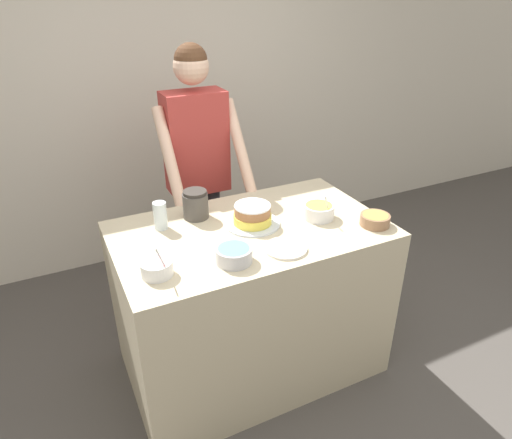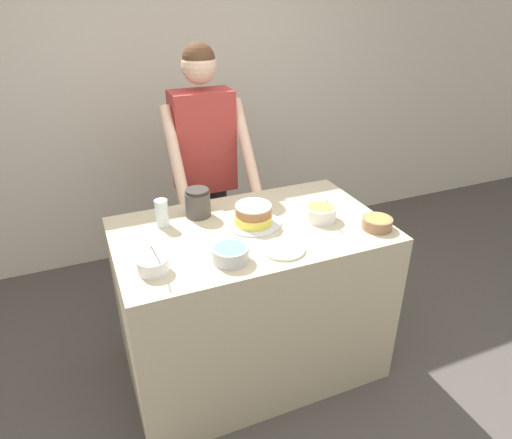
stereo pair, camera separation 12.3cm
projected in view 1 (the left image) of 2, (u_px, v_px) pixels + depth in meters
name	position (u px, v px, depth m)	size (l,w,h in m)	color
ground_plane	(285.00, 413.00, 2.50)	(14.00, 14.00, 0.00)	#4C4742
wall_back	(161.00, 98.00, 3.52)	(10.00, 0.05, 2.60)	beige
counter	(251.00, 300.00, 2.62)	(1.43, 0.85, 0.95)	#C6B793
person_baker	(197.00, 156.00, 2.95)	(0.53, 0.49, 1.79)	#2D2D38
cake	(252.00, 216.00, 2.41)	(0.29, 0.29, 0.11)	silver
frosting_bowl_pink	(157.00, 268.00, 2.00)	(0.14, 0.14, 0.17)	white
frosting_bowl_olive	(375.00, 219.00, 2.42)	(0.16, 0.16, 0.06)	#936B4C
frosting_bowl_blue	(234.00, 254.00, 2.10)	(0.17, 0.17, 0.07)	silver
frosting_bowl_yellow	(319.00, 211.00, 2.49)	(0.17, 0.17, 0.16)	white
drinking_glass	(160.00, 216.00, 2.36)	(0.07, 0.07, 0.15)	silver
ceramic_plate	(286.00, 248.00, 2.21)	(0.21, 0.21, 0.01)	white
stoneware_jar	(196.00, 204.00, 2.48)	(0.14, 0.14, 0.16)	#4C4742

